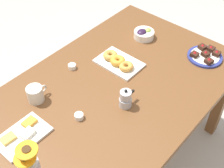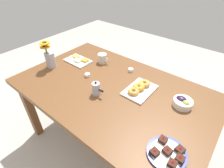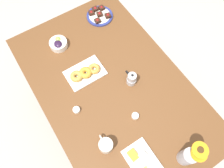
% 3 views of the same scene
% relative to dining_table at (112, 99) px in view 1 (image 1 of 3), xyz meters
% --- Properties ---
extents(ground_plane, '(6.00, 6.00, 0.00)m').
position_rel_dining_table_xyz_m(ground_plane, '(0.00, 0.00, -0.65)').
color(ground_plane, '#B7B2A8').
extents(dining_table, '(1.60, 1.00, 0.74)m').
position_rel_dining_table_xyz_m(dining_table, '(0.00, 0.00, 0.00)').
color(dining_table, brown).
rests_on(dining_table, ground_plane).
extents(coffee_mug, '(0.12, 0.09, 0.09)m').
position_rel_dining_table_xyz_m(coffee_mug, '(-0.34, 0.26, 0.13)').
color(coffee_mug, beige).
rests_on(coffee_mug, dining_table).
extents(grape_bowl, '(0.14, 0.14, 0.07)m').
position_rel_dining_table_xyz_m(grape_bowl, '(0.52, 0.16, 0.12)').
color(grape_bowl, white).
rests_on(grape_bowl, dining_table).
extents(cheese_platter, '(0.26, 0.17, 0.03)m').
position_rel_dining_table_xyz_m(cheese_platter, '(-0.54, 0.12, 0.10)').
color(cheese_platter, white).
rests_on(cheese_platter, dining_table).
extents(croissant_platter, '(0.19, 0.28, 0.05)m').
position_rel_dining_table_xyz_m(croissant_platter, '(0.19, 0.11, 0.11)').
color(croissant_platter, white).
rests_on(croissant_platter, dining_table).
extents(jam_cup_honey, '(0.05, 0.05, 0.03)m').
position_rel_dining_table_xyz_m(jam_cup_honey, '(-0.27, -0.01, 0.10)').
color(jam_cup_honey, white).
rests_on(jam_cup_honey, dining_table).
extents(jam_cup_berry, '(0.05, 0.05, 0.03)m').
position_rel_dining_table_xyz_m(jam_cup_berry, '(-0.02, 0.30, 0.10)').
color(jam_cup_berry, white).
rests_on(jam_cup_berry, dining_table).
extents(dessert_plate, '(0.22, 0.22, 0.05)m').
position_rel_dining_table_xyz_m(dessert_plate, '(0.60, -0.26, 0.10)').
color(dessert_plate, navy).
rests_on(dessert_plate, dining_table).
extents(moka_pot, '(0.11, 0.07, 0.12)m').
position_rel_dining_table_xyz_m(moka_pot, '(-0.05, -0.14, 0.13)').
color(moka_pot, '#B7B7BC').
rests_on(moka_pot, dining_table).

